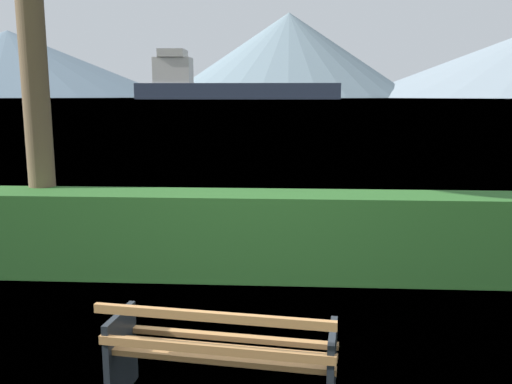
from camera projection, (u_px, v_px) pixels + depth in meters
water_surface at (288, 99)px, 305.02m from camera, size 620.00×620.00×0.00m
park_bench at (221, 355)px, 4.03m from camera, size 1.78×0.78×0.87m
hedge_row at (250, 235)px, 6.99m from camera, size 9.86×0.75×1.10m
cargo_ship_large at (222, 85)px, 305.15m from camera, size 114.68×17.98×27.58m
distant_hills at (278, 61)px, 545.63m from camera, size 913.56×402.28×82.26m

